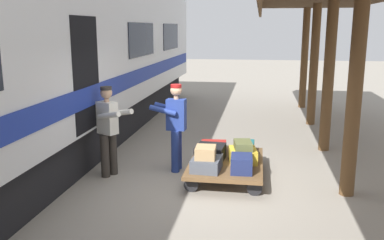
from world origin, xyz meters
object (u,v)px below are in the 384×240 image
Objects in this scene: suitcase_slate_roller at (207,164)px; suitcase_red_plastic at (213,147)px; train_car at (7,67)px; suitcase_tan_vintage at (206,152)px; porter_by_door at (109,128)px; suitcase_teal_softside at (244,148)px; suitcase_olive_duffel at (243,145)px; suitcase_black_hardshell at (210,153)px; suitcase_navy_fabric at (241,164)px; luggage_cart at (226,163)px; porter_in_overalls at (175,124)px; suitcase_yellow_case at (243,155)px.

suitcase_slate_roller reaches higher than suitcase_red_plastic.
suitcase_slate_roller is at bearing 179.26° from train_car.
suitcase_tan_vintage is 0.24× the size of porter_by_door.
suitcase_teal_softside is at bearing 180.00° from suitcase_red_plastic.
suitcase_black_hardshell is at bearing -1.61° from suitcase_olive_duffel.
suitcase_red_plastic is at bearing -60.96° from suitcase_navy_fabric.
suitcase_tan_vintage is (0.62, 0.03, 0.18)m from suitcase_navy_fabric.
suitcase_olive_duffel is at bearing -138.88° from suitcase_slate_roller.
suitcase_olive_duffel reaches higher than suitcase_red_plastic.
porter_by_door reaches higher than suitcase_tan_vintage.
suitcase_navy_fabric is 0.87× the size of suitcase_black_hardshell.
luggage_cart is 0.48m from suitcase_olive_duffel.
luggage_cart is 4.89× the size of suitcase_tan_vintage.
suitcase_tan_vintage reaches higher than suitcase_teal_softside.
suitcase_navy_fabric is 0.80× the size of suitcase_teal_softside.
luggage_cart is 1.23m from porter_in_overalls.
suitcase_black_hardshell is (0.60, 0.00, 0.02)m from suitcase_yellow_case.
porter_in_overalls reaches higher than suitcase_teal_softside.
suitcase_black_hardshell is 0.63m from suitcase_olive_duffel.
suitcase_red_plastic is at bearing -42.01° from suitcase_yellow_case.
suitcase_red_plastic is at bearing -42.90° from suitcase_olive_duffel.
luggage_cart is at bearing 0.00° from suitcase_yellow_case.
suitcase_teal_softside is 0.60m from suitcase_olive_duffel.
suitcase_black_hardshell reaches higher than suitcase_red_plastic.
suitcase_black_hardshell is 0.55m from suitcase_red_plastic.
suitcase_teal_softside is (0.00, -1.09, -0.03)m from suitcase_navy_fabric.
suitcase_red_plastic is at bearing -90.92° from suitcase_tan_vintage.
suitcase_olive_duffel reaches higher than suitcase_black_hardshell.
porter_by_door is at bearing 22.62° from suitcase_red_plastic.
train_car is at bearing -1.19° from suitcase_tan_vintage.
train_car is 12.12× the size of porter_by_door.
luggage_cart is 2.29m from porter_by_door.
porter_by_door is (1.86, -0.33, 0.28)m from suitcase_tan_vintage.
suitcase_red_plastic is at bearing -157.38° from porter_by_door.
train_car reaches higher than porter_in_overalls.
luggage_cart is 4.23× the size of suitcase_olive_duffel.
suitcase_navy_fabric is 0.29× the size of porter_by_door.
suitcase_red_plastic reaches higher than luggage_cart.
porter_in_overalls reaches higher than suitcase_navy_fabric.
porter_by_door is (1.88, 0.24, 0.46)m from suitcase_black_hardshell.
suitcase_tan_vintage is (0.02, 0.03, 0.21)m from suitcase_slate_roller.
suitcase_yellow_case reaches higher than suitcase_red_plastic.
suitcase_red_plastic is 1.09× the size of suitcase_olive_duffel.
suitcase_teal_softside is (0.00, -0.54, -0.02)m from suitcase_yellow_case.
suitcase_teal_softside is 0.60m from suitcase_red_plastic.
suitcase_olive_duffel is (0.00, 0.02, 0.20)m from suitcase_yellow_case.
suitcase_red_plastic is at bearing 0.00° from suitcase_teal_softside.
train_car is at bearing 8.29° from porter_by_door.
train_car is 3.99m from suitcase_slate_roller.
train_car reaches higher than suitcase_olive_duffel.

